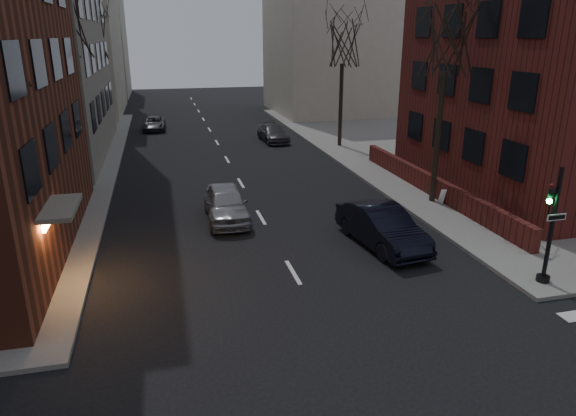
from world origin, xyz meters
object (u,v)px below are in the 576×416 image
object	(u,v)px
streetlamp_far	(108,83)
tree_right_b	(343,42)
car_lane_gray	(273,133)
sandwich_board	(445,195)
traffic_signal	(549,233)
parked_sedan	(382,227)
car_lane_silver	(226,203)
tree_right_a	(447,36)
streetlamp_near	(74,120)
tree_left_c	(92,35)
car_lane_far	(154,124)
tree_left_b	(60,18)

from	to	relation	value
streetlamp_far	tree_right_b	bearing A→B (deg)	-30.47
car_lane_gray	sandwich_board	size ratio (longest dim) A/B	5.65
traffic_signal	parked_sedan	distance (m)	6.07
car_lane_silver	tree_right_a	bearing A→B (deg)	0.54
streetlamp_near	tree_left_c	bearing A→B (deg)	91.91
car_lane_far	tree_left_b	bearing A→B (deg)	-101.38
car_lane_gray	sandwich_board	xyz separation A→B (m)	(4.83, -17.86, -0.10)
traffic_signal	car_lane_silver	xyz separation A→B (m)	(-9.52, 9.12, -1.12)
tree_left_c	sandwich_board	world-z (taller)	tree_left_c
tree_left_b	parked_sedan	size ratio (longest dim) A/B	2.18
car_lane_silver	tree_left_b	bearing A→B (deg)	133.63
car_lane_far	traffic_signal	bearing A→B (deg)	-67.39
parked_sedan	tree_right_a	bearing A→B (deg)	35.66
car_lane_far	sandwich_board	size ratio (longest dim) A/B	5.28
tree_left_c	tree_right_b	world-z (taller)	tree_left_c
tree_right_b	car_lane_gray	distance (m)	8.87
traffic_signal	streetlamp_far	bearing A→B (deg)	116.06
tree_right_a	streetlamp_far	xyz separation A→B (m)	(-17.00, 24.00, -3.79)
tree_right_a	parked_sedan	world-z (taller)	tree_right_a
streetlamp_far	car_lane_gray	size ratio (longest dim) A/B	1.40
car_lane_silver	parked_sedan	bearing A→B (deg)	-37.80
traffic_signal	parked_sedan	xyz separation A→B (m)	(-3.87, 4.54, -1.09)
tree_right_a	car_lane_gray	size ratio (longest dim) A/B	2.16
traffic_signal	tree_right_a	distance (m)	10.92
streetlamp_far	sandwich_board	size ratio (longest dim) A/B	7.90
traffic_signal	tree_right_b	world-z (taller)	tree_right_b
car_lane_silver	sandwich_board	distance (m)	10.84
car_lane_far	sandwich_board	distance (m)	28.97
tree_right_b	sandwich_board	size ratio (longest dim) A/B	11.55
sandwich_board	car_lane_gray	bearing A→B (deg)	108.88
streetlamp_far	car_lane_gray	bearing A→B (deg)	-27.79
streetlamp_near	parked_sedan	distance (m)	15.29
streetlamp_near	car_lane_silver	distance (m)	8.41
tree_right_b	car_lane_silver	size ratio (longest dim) A/B	1.99
traffic_signal	tree_left_c	bearing A→B (deg)	118.36
tree_left_c	car_lane_far	size ratio (longest dim) A/B	2.32
traffic_signal	streetlamp_far	size ratio (longest dim) A/B	0.64
tree_right_a	car_lane_far	size ratio (longest dim) A/B	2.32
tree_right_a	streetlamp_near	bearing A→B (deg)	166.76
traffic_signal	car_lane_silver	size ratio (longest dim) A/B	0.87
traffic_signal	streetlamp_far	distance (m)	36.81
car_lane_silver	car_lane_far	bearing A→B (deg)	98.53
tree_right_b	car_lane_silver	xyz separation A→B (m)	(-10.39, -13.89, -6.80)
tree_right_a	streetlamp_near	world-z (taller)	tree_right_a
tree_right_b	tree_left_b	bearing A→B (deg)	-161.18
tree_left_b	parked_sedan	distance (m)	19.66
tree_left_b	tree_left_c	size ratio (longest dim) A/B	1.11
streetlamp_far	car_lane_silver	size ratio (longest dim) A/B	1.36
tree_left_c	streetlamp_far	distance (m)	4.33
car_lane_silver	car_lane_gray	world-z (taller)	car_lane_silver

